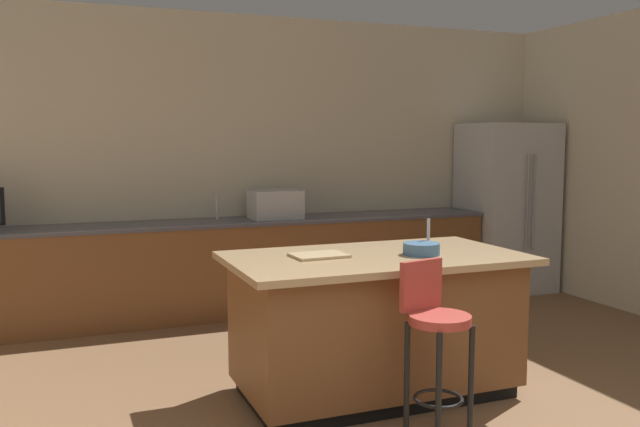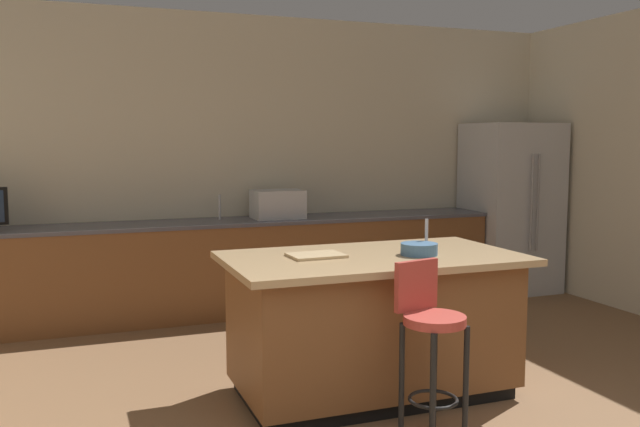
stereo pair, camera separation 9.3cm
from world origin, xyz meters
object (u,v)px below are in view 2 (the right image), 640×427
object	(u,v)px
tv_remote	(407,252)
bar_stool_center	(430,335)
refrigerator	(510,208)
kitchen_island	(372,323)
fruit_bowl	(419,249)
cutting_board	(316,255)
microwave	(278,204)

from	to	relation	value
tv_remote	bar_stool_center	bearing A→B (deg)	-78.96
refrigerator	bar_stool_center	world-z (taller)	refrigerator
bar_stool_center	kitchen_island	bearing A→B (deg)	75.98
kitchen_island	refrigerator	distance (m)	3.60
fruit_bowl	cutting_board	xyz separation A→B (m)	(-0.65, 0.17, -0.03)
kitchen_island	microwave	distance (m)	2.43
microwave	fruit_bowl	size ratio (longest dim) A/B	2.01
tv_remote	kitchen_island	bearing A→B (deg)	-152.83
bar_stool_center	fruit_bowl	size ratio (longest dim) A/B	4.20
refrigerator	microwave	xyz separation A→B (m)	(-2.66, 0.08, 0.12)
refrigerator	bar_stool_center	bearing A→B (deg)	-132.13
kitchen_island	microwave	size ratio (longest dim) A/B	3.96
bar_stool_center	microwave	bearing A→B (deg)	74.92
cutting_board	fruit_bowl	bearing A→B (deg)	-14.83
microwave	cutting_board	xyz separation A→B (m)	(-0.45, -2.30, -0.11)
kitchen_island	bar_stool_center	bearing A→B (deg)	-90.59
refrigerator	microwave	distance (m)	2.66
kitchen_island	fruit_bowl	size ratio (longest dim) A/B	7.96
refrigerator	cutting_board	xyz separation A→B (m)	(-3.11, -2.21, 0.01)
bar_stool_center	tv_remote	bearing A→B (deg)	58.25
microwave	fruit_bowl	world-z (taller)	microwave
kitchen_island	cutting_board	world-z (taller)	cutting_board
bar_stool_center	refrigerator	bearing A→B (deg)	34.44
kitchen_island	fruit_bowl	world-z (taller)	fruit_bowl
kitchen_island	microwave	bearing A→B (deg)	88.01
fruit_bowl	cutting_board	distance (m)	0.67
microwave	tv_remote	bearing A→B (deg)	-86.20
refrigerator	fruit_bowl	size ratio (longest dim) A/B	7.74
tv_remote	cutting_board	world-z (taller)	tv_remote
cutting_board	bar_stool_center	bearing A→B (deg)	-66.69
refrigerator	fruit_bowl	bearing A→B (deg)	-135.92
tv_remote	cutting_board	distance (m)	0.61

